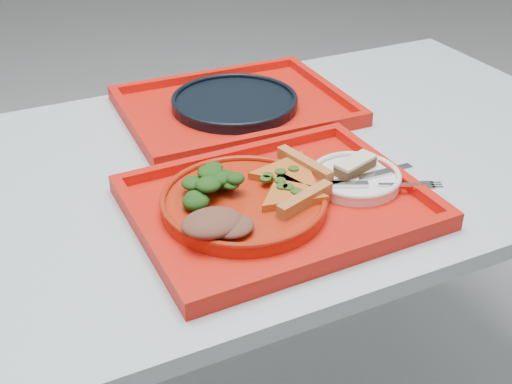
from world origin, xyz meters
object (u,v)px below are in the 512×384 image
(tray_main, at_px, (278,207))
(dessert_bar, at_px, (355,165))
(tray_far, at_px, (235,109))
(dinner_plate, at_px, (244,204))
(navy_plate, at_px, (235,103))

(tray_main, relative_size, dessert_bar, 5.39)
(tray_far, distance_m, dessert_bar, 0.36)
(dinner_plate, distance_m, dessert_bar, 0.21)
(dinner_plate, bearing_deg, tray_main, -10.30)
(dessert_bar, bearing_deg, tray_far, 82.40)
(tray_main, distance_m, dinner_plate, 0.06)
(tray_main, height_order, navy_plate, navy_plate)
(tray_far, bearing_deg, dinner_plate, -110.35)
(dinner_plate, bearing_deg, dessert_bar, 1.43)
(navy_plate, distance_m, dessert_bar, 0.36)
(navy_plate, relative_size, dessert_bar, 3.12)
(tray_main, xyz_separation_m, navy_plate, (0.09, 0.37, 0.01))
(dinner_plate, height_order, dessert_bar, dessert_bar)
(navy_plate, height_order, dessert_bar, dessert_bar)
(tray_main, distance_m, dessert_bar, 0.16)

